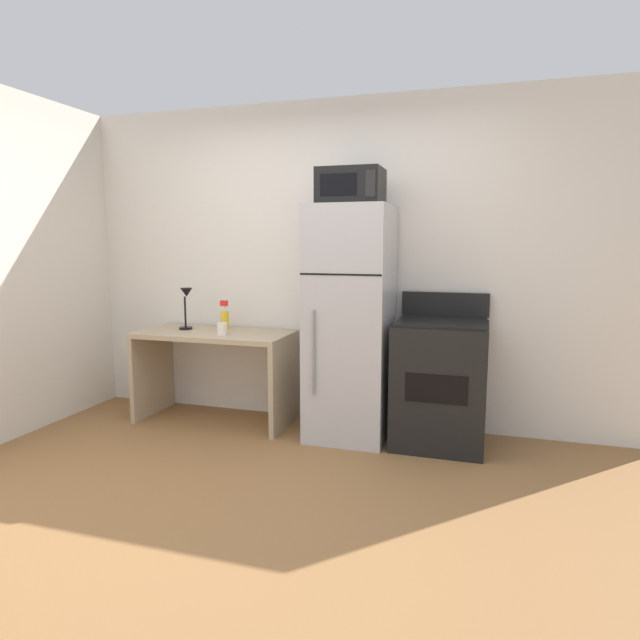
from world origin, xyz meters
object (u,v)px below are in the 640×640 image
at_px(desk_lamp, 186,301).
at_px(refrigerator, 350,323).
at_px(microwave, 351,187).
at_px(oven_range, 440,382).
at_px(spray_bottle, 225,318).
at_px(desk, 215,358).
at_px(coffee_mug, 222,329).

bearing_deg(desk_lamp, refrigerator, -1.71).
relative_size(refrigerator, microwave, 3.80).
bearing_deg(oven_range, refrigerator, -178.80).
distance_m(microwave, oven_range, 1.56).
xyz_separation_m(refrigerator, oven_range, (0.67, 0.01, -0.41)).
bearing_deg(spray_bottle, desk_lamp, -164.40).
xyz_separation_m(desk, oven_range, (1.82, 0.00, -0.07)).
bearing_deg(coffee_mug, oven_range, 3.54).
height_order(refrigerator, oven_range, refrigerator).
bearing_deg(spray_bottle, oven_range, -3.68).
height_order(desk, coffee_mug, coffee_mug).
xyz_separation_m(spray_bottle, microwave, (1.12, -0.15, 1.03)).
xyz_separation_m(desk_lamp, oven_range, (2.10, -0.03, -0.52)).
xyz_separation_m(spray_bottle, coffee_mug, (0.09, -0.22, -0.05)).
distance_m(desk_lamp, refrigerator, 1.43).
height_order(desk, spray_bottle, spray_bottle).
height_order(spray_bottle, oven_range, oven_range).
distance_m(desk_lamp, coffee_mug, 0.46).
bearing_deg(desk, desk_lamp, 173.78).
bearing_deg(refrigerator, desk, 179.37).
bearing_deg(refrigerator, oven_range, 1.20).
bearing_deg(oven_range, spray_bottle, 176.32).
bearing_deg(oven_range, desk, -179.96).
bearing_deg(desk_lamp, oven_range, -0.78).
distance_m(spray_bottle, oven_range, 1.83).
distance_m(spray_bottle, microwave, 1.52).
distance_m(desk, spray_bottle, 0.34).
xyz_separation_m(spray_bottle, oven_range, (1.79, -0.11, -0.38)).
relative_size(spray_bottle, oven_range, 0.23).
distance_m(desk, oven_range, 1.83).
relative_size(microwave, oven_range, 0.42).
xyz_separation_m(desk_lamp, spray_bottle, (0.31, 0.09, -0.14)).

